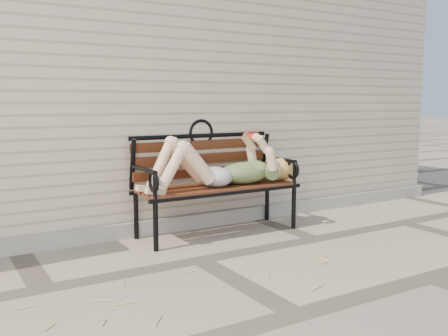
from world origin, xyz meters
TOP-DOWN VIEW (x-y plane):
  - ground at (0.00, 0.00)m, footprint 80.00×80.00m
  - house_wall at (0.00, 3.00)m, footprint 8.00×4.00m
  - foundation_strip at (0.00, 0.97)m, footprint 8.00×0.10m
  - garden_bench at (0.56, 0.77)m, footprint 1.74×0.69m
  - reading_woman at (0.57, 0.63)m, footprint 1.65×0.37m
  - straw_scatter at (-0.52, -0.96)m, footprint 2.89×1.42m

SIDE VIEW (x-z plane):
  - ground at x=0.00m, z-range 0.00..0.00m
  - straw_scatter at x=-0.52m, z-range 0.00..0.01m
  - foundation_strip at x=0.00m, z-range 0.00..0.15m
  - garden_bench at x=0.56m, z-range 0.07..1.20m
  - reading_woman at x=0.57m, z-range 0.41..0.93m
  - house_wall at x=0.00m, z-range 0.00..3.00m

